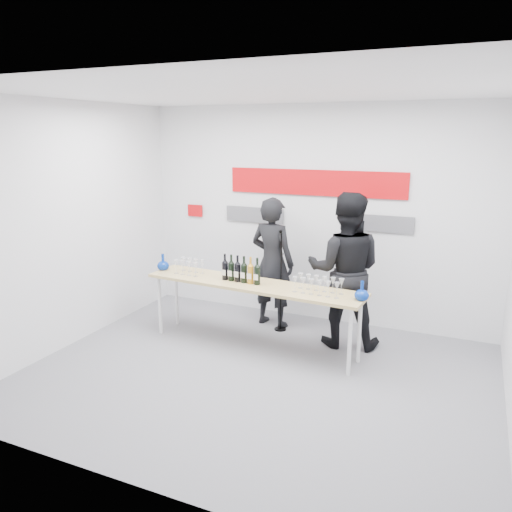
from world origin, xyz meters
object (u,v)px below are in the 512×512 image
at_px(tasting_table, 253,288).
at_px(mic_stand, 281,300).
at_px(presenter_right, 345,270).
at_px(presenter_left, 272,263).

bearing_deg(tasting_table, mic_stand, 83.71).
height_order(tasting_table, mic_stand, mic_stand).
bearing_deg(presenter_right, mic_stand, -17.88).
xyz_separation_m(tasting_table, mic_stand, (0.12, 0.66, -0.35)).
relative_size(tasting_table, mic_stand, 2.02).
xyz_separation_m(presenter_right, mic_stand, (-0.88, 0.11, -0.54)).
bearing_deg(presenter_left, mic_stand, 153.26).
distance_m(presenter_right, mic_stand, 1.04).
bearing_deg(mic_stand, presenter_right, -25.29).
distance_m(tasting_table, presenter_left, 0.81).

